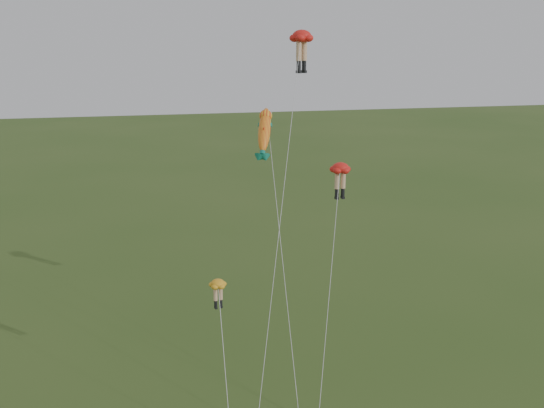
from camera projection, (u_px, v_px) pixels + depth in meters
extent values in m
ellipsoid|color=red|center=(302.00, 36.00, 41.48)|extent=(2.32, 2.32, 0.85)
cylinder|color=#DFAC84|center=(299.00, 51.00, 41.58)|extent=(0.38, 0.38, 1.30)
cylinder|color=black|center=(299.00, 66.00, 41.83)|extent=(0.30, 0.30, 0.65)
cube|color=black|center=(299.00, 72.00, 41.94)|extent=(0.37, 0.43, 0.19)
cylinder|color=#DFAC84|center=(304.00, 51.00, 41.91)|extent=(0.38, 0.38, 1.30)
cylinder|color=black|center=(304.00, 65.00, 42.17)|extent=(0.30, 0.30, 0.65)
cube|color=black|center=(304.00, 72.00, 42.28)|extent=(0.37, 0.43, 0.19)
cylinder|color=silver|center=(282.00, 206.00, 37.14)|extent=(6.09, 13.47, 21.13)
ellipsoid|color=red|center=(341.00, 168.00, 39.90)|extent=(1.61, 1.61, 0.72)
cylinder|color=#DFAC84|center=(337.00, 181.00, 40.05)|extent=(0.32, 0.32, 1.11)
cylinder|color=black|center=(337.00, 193.00, 40.26)|extent=(0.25, 0.25, 0.55)
cube|color=black|center=(337.00, 198.00, 40.36)|extent=(0.22, 0.34, 0.16)
cylinder|color=#DFAC84|center=(343.00, 180.00, 40.19)|extent=(0.32, 0.32, 1.11)
cylinder|color=black|center=(343.00, 192.00, 40.41)|extent=(0.25, 0.25, 0.55)
cube|color=black|center=(343.00, 197.00, 40.50)|extent=(0.22, 0.34, 0.16)
cylinder|color=silver|center=(330.00, 281.00, 36.56)|extent=(4.25, 9.45, 12.65)
ellipsoid|color=orange|center=(218.00, 283.00, 33.13)|extent=(1.20, 1.20, 0.50)
cylinder|color=#DFAC84|center=(215.00, 294.00, 33.22)|extent=(0.22, 0.22, 0.76)
cylinder|color=black|center=(216.00, 304.00, 33.37)|extent=(0.17, 0.17, 0.38)
cube|color=black|center=(216.00, 308.00, 33.43)|extent=(0.17, 0.24, 0.11)
cylinder|color=#DFAC84|center=(221.00, 293.00, 33.35)|extent=(0.22, 0.22, 0.76)
cylinder|color=black|center=(221.00, 303.00, 33.50)|extent=(0.17, 0.17, 0.38)
cube|color=black|center=(221.00, 307.00, 33.56)|extent=(0.17, 0.24, 0.11)
cylinder|color=silver|center=(224.00, 361.00, 32.17)|extent=(0.07, 4.07, 7.77)
ellipsoid|color=yellow|center=(265.00, 130.00, 39.68)|extent=(1.80, 3.03, 3.18)
sphere|color=yellow|center=(265.00, 130.00, 39.68)|extent=(1.27, 1.49, 1.27)
cone|color=#12765D|center=(265.00, 130.00, 39.68)|extent=(1.06, 1.38, 1.18)
cone|color=#12765D|center=(265.00, 130.00, 39.68)|extent=(1.06, 1.38, 1.18)
cone|color=#12765D|center=(265.00, 130.00, 39.68)|extent=(0.60, 0.77, 0.66)
cone|color=#12765D|center=(265.00, 130.00, 39.68)|extent=(0.60, 0.77, 0.66)
cone|color=red|center=(265.00, 130.00, 39.68)|extent=(0.63, 0.77, 0.66)
cylinder|color=silver|center=(280.00, 260.00, 37.08)|extent=(0.19, 9.57, 14.74)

